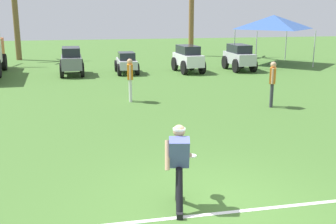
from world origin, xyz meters
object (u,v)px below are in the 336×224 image
at_px(teammate_midfield, 130,76).
at_px(parked_car_slot_c, 188,58).
at_px(frisbee_in_flight, 189,155).
at_px(event_tent, 274,22).
at_px(frisbee_thrower, 179,162).
at_px(teammate_near_sideline, 272,80).
at_px(parked_car_slot_d, 239,57).
at_px(parked_car_slot_a, 71,60).
at_px(palm_tree_left_of_centre, 15,12).
at_px(parked_car_slot_b, 126,62).

xyz_separation_m(teammate_midfield, parked_car_slot_c, (3.76, 6.62, -0.20)).
distance_m(frisbee_in_flight, event_tent, 19.35).
bearing_deg(event_tent, parked_car_slot_c, -159.07).
bearing_deg(frisbee_in_flight, frisbee_thrower, -123.99).
relative_size(teammate_near_sideline, parked_car_slot_c, 0.64).
height_order(parked_car_slot_c, event_tent, event_tent).
distance_m(frisbee_in_flight, teammate_near_sideline, 7.71).
height_order(parked_car_slot_c, parked_car_slot_d, same).
distance_m(teammate_near_sideline, parked_car_slot_a, 10.99).
height_order(teammate_midfield, palm_tree_left_of_centre, palm_tree_left_of_centre).
distance_m(frisbee_thrower, teammate_near_sideline, 8.22).
xyz_separation_m(frisbee_in_flight, event_tent, (9.29, 16.88, 1.75)).
bearing_deg(parked_car_slot_b, parked_car_slot_d, -1.00).
bearing_deg(teammate_near_sideline, frisbee_in_flight, -125.38).
relative_size(parked_car_slot_c, parked_car_slot_d, 1.02).
relative_size(teammate_near_sideline, parked_car_slot_a, 0.65).
relative_size(frisbee_in_flight, palm_tree_left_of_centre, 0.07).
bearing_deg(parked_car_slot_c, teammate_near_sideline, -83.77).
relative_size(frisbee_thrower, parked_car_slot_a, 0.60).
xyz_separation_m(frisbee_thrower, teammate_midfield, (0.07, 8.49, 0.14)).
distance_m(teammate_near_sideline, parked_car_slot_c, 8.45).
xyz_separation_m(frisbee_thrower, event_tent, (9.57, 17.30, 1.70)).
relative_size(teammate_midfield, parked_car_slot_b, 0.70).
bearing_deg(parked_car_slot_a, event_tent, 10.00).
height_order(parked_car_slot_a, palm_tree_left_of_centre, palm_tree_left_of_centre).
xyz_separation_m(teammate_near_sideline, palm_tree_left_of_centre, (-10.51, 15.78, 2.09)).
bearing_deg(frisbee_thrower, teammate_near_sideline, 54.70).
height_order(teammate_midfield, parked_car_slot_b, teammate_midfield).
bearing_deg(frisbee_thrower, parked_car_slot_a, 98.19).
distance_m(parked_car_slot_d, event_tent, 3.97).
bearing_deg(parked_car_slot_b, parked_car_slot_a, -178.54).
height_order(frisbee_thrower, parked_car_slot_c, frisbee_thrower).
xyz_separation_m(parked_car_slot_b, event_tent, (8.99, 2.00, 1.94)).
distance_m(frisbee_thrower, parked_car_slot_a, 15.38).
distance_m(frisbee_thrower, parked_car_slot_b, 15.31).
relative_size(parked_car_slot_a, parked_car_slot_c, 0.98).
xyz_separation_m(teammate_near_sideline, parked_car_slot_d, (1.96, 8.49, -0.20)).
bearing_deg(parked_car_slot_a, frisbee_thrower, -81.81).
relative_size(teammate_near_sideline, parked_car_slot_b, 0.70).
bearing_deg(teammate_midfield, teammate_near_sideline, -20.85).
xyz_separation_m(parked_car_slot_a, parked_car_slot_c, (6.02, -0.12, 0.00)).
distance_m(parked_car_slot_a, parked_car_slot_b, 2.79).
distance_m(parked_car_slot_b, parked_car_slot_c, 3.25).
bearing_deg(frisbee_in_flight, parked_car_slot_b, 88.82).
xyz_separation_m(teammate_near_sideline, parked_car_slot_c, (-0.92, 8.40, -0.20)).
xyz_separation_m(parked_car_slot_b, parked_car_slot_c, (3.24, -0.19, 0.18)).
xyz_separation_m(teammate_midfield, palm_tree_left_of_centre, (-5.83, 13.99, 2.09)).
bearing_deg(teammate_midfield, parked_car_slot_b, 85.63).
relative_size(frisbee_thrower, teammate_near_sideline, 0.91).
height_order(teammate_near_sideline, teammate_midfield, same).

